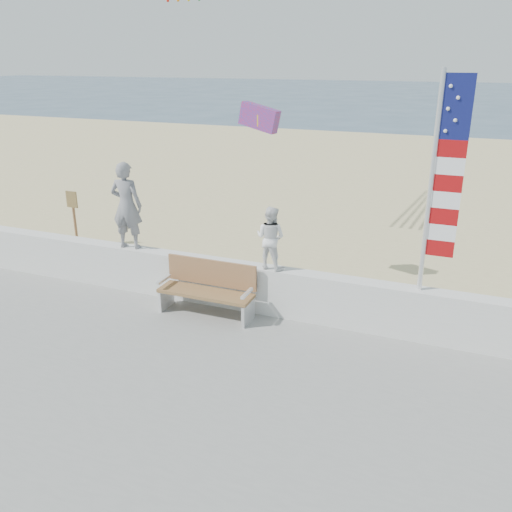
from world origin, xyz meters
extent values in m
plane|color=#2F485F|center=(0.00, 0.00, 0.00)|extent=(220.00, 220.00, 0.00)
cube|color=#D1C28B|center=(0.00, 9.00, 0.04)|extent=(90.00, 40.00, 0.08)
cube|color=silver|center=(0.00, 2.00, 0.63)|extent=(30.00, 0.35, 0.90)
imported|color=gray|center=(-2.64, 2.00, 1.95)|extent=(0.68, 0.50, 1.75)
imported|color=white|center=(0.40, 2.00, 1.66)|extent=(0.62, 0.52, 1.16)
cube|color=olive|center=(-0.66, 1.45, 0.62)|extent=(1.80, 0.50, 0.06)
cube|color=#9A6A43|center=(-0.66, 1.72, 0.93)|extent=(1.80, 0.05, 0.50)
cube|color=white|center=(-1.51, 1.45, 0.38)|extent=(0.06, 0.50, 0.40)
cube|color=white|center=(-1.51, 1.40, 0.78)|extent=(0.06, 0.45, 0.05)
cube|color=silver|center=(0.19, 1.45, 0.38)|extent=(0.06, 0.50, 0.40)
cube|color=white|center=(0.19, 1.40, 0.78)|extent=(0.06, 0.45, 0.05)
cylinder|color=white|center=(3.05, 2.00, 2.83)|extent=(0.08, 0.08, 3.50)
cube|color=#0F1451|center=(3.29, 2.00, 4.03)|extent=(0.44, 0.02, 0.95)
cube|color=#9E0A0C|center=(3.29, 2.00, 1.84)|extent=(0.44, 0.02, 0.26)
cube|color=white|center=(3.29, 2.00, 2.10)|extent=(0.44, 0.02, 0.26)
cube|color=#9E0A0C|center=(3.29, 2.00, 2.37)|extent=(0.44, 0.02, 0.26)
cube|color=white|center=(3.29, 2.00, 2.63)|extent=(0.44, 0.02, 0.26)
cube|color=#9E0A0C|center=(3.29, 2.00, 2.89)|extent=(0.44, 0.02, 0.26)
cube|color=white|center=(3.29, 2.00, 3.16)|extent=(0.44, 0.02, 0.26)
cube|color=#9E0A0C|center=(3.29, 2.00, 3.42)|extent=(0.44, 0.02, 0.26)
sphere|color=white|center=(3.17, 1.98, 3.68)|extent=(0.06, 0.06, 0.06)
sphere|color=white|center=(3.29, 1.98, 3.84)|extent=(0.06, 0.06, 0.06)
sphere|color=white|center=(3.17, 1.98, 4.00)|extent=(0.06, 0.06, 0.06)
sphere|color=white|center=(3.29, 1.98, 4.16)|extent=(0.06, 0.06, 0.06)
sphere|color=white|center=(3.17, 1.98, 4.32)|extent=(0.06, 0.06, 0.06)
cube|color=red|center=(-0.38, 3.42, 3.60)|extent=(0.89, 0.36, 0.59)
cube|color=yellow|center=(-0.23, 3.42, 3.55)|extent=(0.31, 0.23, 0.22)
cylinder|color=#896242|center=(-5.68, 3.96, 0.68)|extent=(0.07, 0.07, 1.20)
cube|color=olive|center=(-5.68, 3.94, 1.33)|extent=(0.32, 0.03, 0.42)
camera|label=1|loc=(3.60, -6.67, 4.73)|focal=38.00mm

